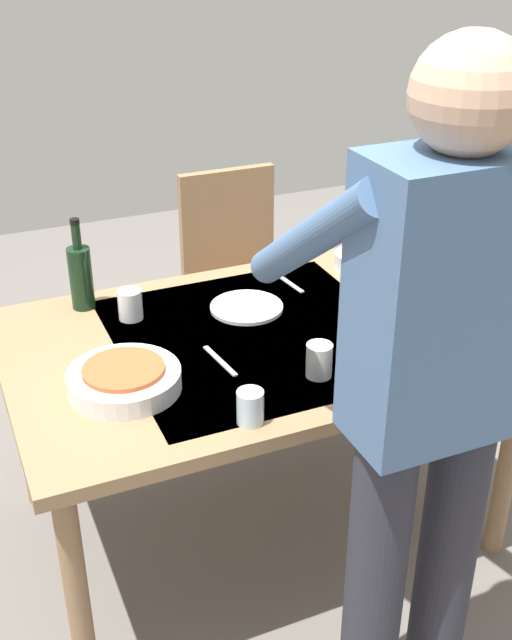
{
  "coord_description": "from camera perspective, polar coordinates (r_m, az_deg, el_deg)",
  "views": [
    {
      "loc": [
        0.81,
        1.89,
        1.88
      ],
      "look_at": [
        0.0,
        0.0,
        0.78
      ],
      "focal_mm": 44.7,
      "sensor_mm": 36.0,
      "label": 1
    }
  ],
  "objects": [
    {
      "name": "ground_plane",
      "position": [
        2.79,
        -0.0,
        -14.27
      ],
      "size": [
        6.0,
        6.0,
        0.0
      ],
      "primitive_type": "plane",
      "color": "#66605B"
    },
    {
      "name": "dining_table",
      "position": [
        2.39,
        -0.0,
        -2.57
      ],
      "size": [
        1.46,
        0.97,
        0.73
      ],
      "color": "#93704C",
      "rests_on": "ground_plane"
    },
    {
      "name": "chair_near",
      "position": [
        3.26,
        -1.39,
        3.67
      ],
      "size": [
        0.4,
        0.4,
        0.91
      ],
      "color": "brown",
      "rests_on": "ground_plane"
    },
    {
      "name": "person_server",
      "position": [
        1.71,
        12.24,
        -4.93
      ],
      "size": [
        0.42,
        0.61,
        1.69
      ],
      "color": "#2D2D38",
      "rests_on": "ground_plane"
    },
    {
      "name": "wine_bottle",
      "position": [
        2.53,
        -12.44,
        3.15
      ],
      "size": [
        0.07,
        0.07,
        0.3
      ],
      "color": "black",
      "rests_on": "dining_table"
    },
    {
      "name": "wine_glass_left",
      "position": [
        2.33,
        13.54,
        0.63
      ],
      "size": [
        0.07,
        0.07,
        0.15
      ],
      "color": "white",
      "rests_on": "dining_table"
    },
    {
      "name": "water_cup_near_left",
      "position": [
        2.15,
        4.54,
        -2.89
      ],
      "size": [
        0.07,
        0.07,
        0.1
      ],
      "primitive_type": "cylinder",
      "color": "silver",
      "rests_on": "dining_table"
    },
    {
      "name": "water_cup_near_right",
      "position": [
        1.96,
        -0.42,
        -6.25
      ],
      "size": [
        0.07,
        0.07,
        0.09
      ],
      "primitive_type": "cylinder",
      "color": "silver",
      "rests_on": "dining_table"
    },
    {
      "name": "water_cup_far_left",
      "position": [
        2.46,
        -9.0,
        1.1
      ],
      "size": [
        0.07,
        0.07,
        0.09
      ],
      "primitive_type": "cylinder",
      "color": "silver",
      "rests_on": "dining_table"
    },
    {
      "name": "serving_bowl_pasta",
      "position": [
        2.12,
        -9.41,
        -4.15
      ],
      "size": [
        0.3,
        0.3,
        0.07
      ],
      "color": "silver",
      "rests_on": "dining_table"
    },
    {
      "name": "side_bowl_salad",
      "position": [
        2.59,
        12.61,
        1.85
      ],
      "size": [
        0.18,
        0.18,
        0.07
      ],
      "color": "silver",
      "rests_on": "dining_table"
    },
    {
      "name": "side_bowl_bread",
      "position": [
        2.8,
        7.28,
        4.36
      ],
      "size": [
        0.16,
        0.16,
        0.07
      ],
      "color": "silver",
      "rests_on": "dining_table"
    },
    {
      "name": "dinner_plate_near",
      "position": [
        2.5,
        -0.68,
        0.92
      ],
      "size": [
        0.23,
        0.23,
        0.01
      ],
      "primitive_type": "cylinder",
      "color": "silver",
      "rests_on": "dining_table"
    },
    {
      "name": "table_knife",
      "position": [
        2.69,
        2.18,
        2.82
      ],
      "size": [
        0.04,
        0.2,
        0.0
      ],
      "primitive_type": "cube",
      "rotation": [
        0.0,
        0.0,
        0.12
      ],
      "color": "silver",
      "rests_on": "dining_table"
    },
    {
      "name": "table_fork",
      "position": [
        2.23,
        -2.59,
        -2.93
      ],
      "size": [
        0.04,
        0.18,
        0.0
      ],
      "primitive_type": "cube",
      "rotation": [
        0.0,
        0.0,
        0.12
      ],
      "color": "silver",
      "rests_on": "dining_table"
    }
  ]
}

